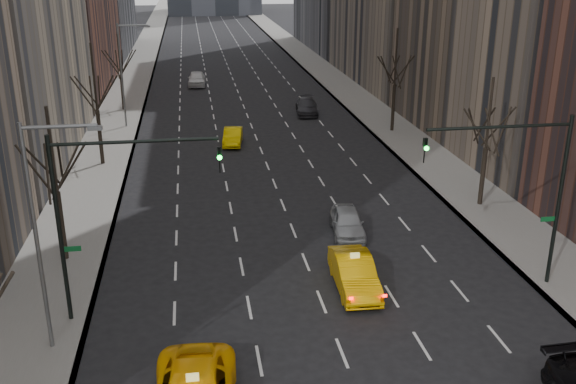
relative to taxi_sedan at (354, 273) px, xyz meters
name	(u,v)px	position (x,y,z in m)	size (l,w,h in m)	color
sidewalk_left	(134,78)	(-13.97, 57.03, -0.72)	(4.50, 320.00, 0.15)	slate
sidewalk_right	(325,73)	(10.53, 57.03, -0.72)	(4.50, 320.00, 0.15)	slate
tree_lw_b	(57,192)	(-13.72, 5.03, 2.92)	(3.36, 3.50, 7.82)	black
tree_lw_c	(98,112)	(-13.72, 21.03, 3.24)	(3.36, 3.50, 8.74)	black
tree_lw_d	(121,75)	(-13.72, 39.03, 2.77)	(3.36, 3.50, 7.36)	black
tree_rw_b	(486,148)	(10.28, 9.03, 2.92)	(3.36, 3.50, 7.82)	black
tree_rw_c	(394,86)	(10.28, 27.03, 3.24)	(3.36, 3.50, 8.74)	black
traffic_mast_left	(100,198)	(-10.83, -0.97, 4.69)	(6.69, 0.39, 8.00)	black
traffic_mast_right	(528,176)	(7.39, -0.97, 4.69)	(6.69, 0.39, 8.00)	black
streetlight_near	(44,217)	(-12.56, -2.97, 4.82)	(2.83, 0.22, 9.00)	slate
streetlight_far	(125,65)	(-12.56, 32.03, 4.82)	(2.83, 0.22, 9.00)	slate
taxi_sedan	(354,273)	(0.00, 0.00, 0.00)	(1.68, 4.82, 1.59)	#F8B205
silver_sedan_ahead	(347,222)	(1.17, 6.11, -0.08)	(1.70, 4.21, 1.44)	#929599
far_taxi	(233,136)	(-3.81, 25.15, -0.12)	(1.43, 4.09, 1.35)	yellow
far_suv_grey	(307,106)	(4.10, 34.93, -0.07)	(2.04, 5.01, 1.45)	#2D2C31
far_car_white	(197,79)	(-6.25, 51.12, 0.05)	(1.98, 4.93, 1.68)	white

